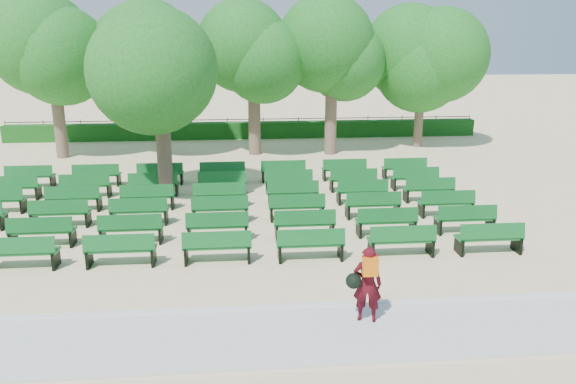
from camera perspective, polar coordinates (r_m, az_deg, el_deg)
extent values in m
plane|color=beige|center=(17.99, -3.51, -2.58)|extent=(120.00, 120.00, 0.00)
cube|color=silver|center=(11.21, -2.31, -14.47)|extent=(30.00, 2.20, 0.06)
cube|color=silver|center=(12.21, -2.59, -11.66)|extent=(30.00, 0.12, 0.10)
cube|color=#155016|center=(31.51, -4.31, 6.28)|extent=(26.00, 0.70, 0.90)
cube|color=#0F5A21|center=(18.31, -6.90, -0.90)|extent=(1.78, 0.60, 0.06)
cube|color=#0F5A21|center=(18.05, -6.94, -0.35)|extent=(1.76, 0.25, 0.41)
cylinder|color=brown|center=(20.33, -12.45, 3.56)|extent=(0.53, 0.53, 2.96)
ellipsoid|color=#1E6C20|center=(19.95, -12.90, 10.96)|extent=(4.20, 4.20, 3.78)
imported|color=#3F0910|center=(11.47, 8.07, -9.25)|extent=(0.65, 0.51, 1.59)
cube|color=orange|center=(11.12, 8.37, -7.52)|extent=(0.30, 0.15, 0.37)
sphere|color=black|center=(11.31, 6.68, -8.97)|extent=(0.32, 0.32, 0.32)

